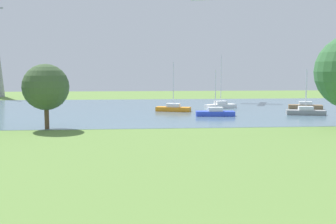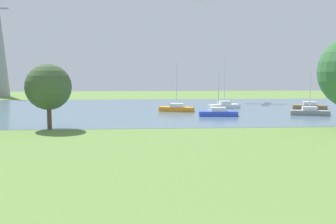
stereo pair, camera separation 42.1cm
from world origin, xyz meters
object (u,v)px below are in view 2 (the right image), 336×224
at_px(sailboat_brown, 310,106).
at_px(tree_east_near, 48,87).
at_px(sailboat_blue, 218,113).
at_px(sailboat_gray, 309,112).
at_px(sailboat_white, 224,105).
at_px(sailboat_orange, 177,108).

bearing_deg(sailboat_brown, tree_east_near, -152.56).
distance_m(sailboat_blue, sailboat_gray, 11.85).
height_order(sailboat_blue, tree_east_near, tree_east_near).
xyz_separation_m(sailboat_blue, tree_east_near, (-18.62, -9.53, 3.64)).
xyz_separation_m(sailboat_white, tree_east_near, (-21.52, -19.61, 3.61)).
height_order(sailboat_orange, tree_east_near, sailboat_orange).
relative_size(sailboat_brown, sailboat_white, 0.73).
bearing_deg(sailboat_blue, sailboat_gray, 1.32).
xyz_separation_m(sailboat_orange, sailboat_blue, (4.67, -6.19, -0.01)).
xyz_separation_m(sailboat_orange, tree_east_near, (-13.95, -15.73, 3.63)).
bearing_deg(sailboat_orange, sailboat_gray, -19.72).
xyz_separation_m(sailboat_orange, sailboat_white, (7.57, 3.88, 0.01)).
relative_size(sailboat_white, sailboat_blue, 1.39).
xyz_separation_m(sailboat_blue, sailboat_gray, (11.85, 0.27, -0.00)).
distance_m(sailboat_orange, sailboat_blue, 7.76).
distance_m(sailboat_orange, sailboat_gray, 17.55).
height_order(sailboat_orange, sailboat_gray, sailboat_orange).
xyz_separation_m(sailboat_brown, sailboat_white, (-12.33, 2.03, 0.03)).
bearing_deg(tree_east_near, sailboat_white, 42.34).
distance_m(sailboat_brown, sailboat_white, 12.50).
bearing_deg(sailboat_brown, sailboat_white, 170.66).
bearing_deg(sailboat_blue, sailboat_white, 73.97).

